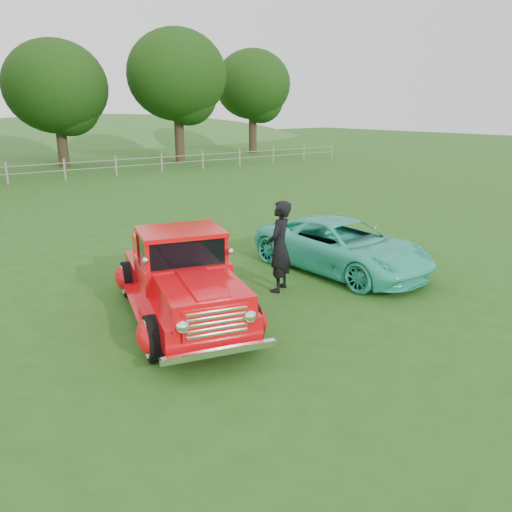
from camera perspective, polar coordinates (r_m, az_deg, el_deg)
ground at (r=9.66m, az=-0.45°, el=-7.45°), size 140.00×140.00×0.00m
fence_line at (r=29.77m, az=-26.61°, el=8.44°), size 48.00×0.12×1.20m
tree_near_east at (r=37.56m, az=-21.87°, el=17.48°), size 6.80×6.80×8.33m
tree_mid_east at (r=38.74m, az=-9.04°, el=19.72°), size 7.20×7.20×9.44m
tree_far_east at (r=46.06m, az=-0.39°, el=18.99°), size 6.60×6.60×8.86m
red_pickup at (r=9.65m, az=-8.48°, el=-2.57°), size 3.16×5.27×1.78m
teal_sedan at (r=12.56m, az=9.80°, el=1.17°), size 2.45×4.78×1.29m
man at (r=10.93m, az=2.71°, el=1.09°), size 0.88×0.80×2.03m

